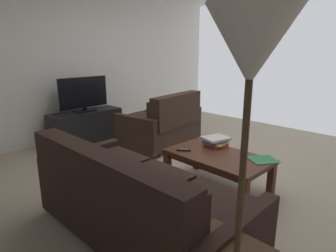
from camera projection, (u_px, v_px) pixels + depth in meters
name	position (u px, v px, depth m)	size (l,w,h in m)	color
ground_plane	(201.00, 172.00, 3.66)	(5.16, 5.85, 0.01)	tan
wall_right	(91.00, 65.00, 5.12)	(0.12, 5.85, 2.50)	white
sofa_main	(134.00, 201.00, 2.26)	(1.91, 0.93, 0.83)	black
loveseat_near	(163.00, 124.00, 4.60)	(0.99, 1.39, 0.86)	black
coffee_table	(217.00, 160.00, 3.14)	(1.11, 0.63, 0.40)	#4C2819
floor_lamp	(249.00, 76.00, 1.02)	(0.33, 0.33, 1.66)	#47331E
tv_stand	(86.00, 126.00, 4.84)	(0.50, 1.23, 0.52)	black
flat_tv	(84.00, 94.00, 4.70)	(0.22, 0.87, 0.57)	black
book_stack	(216.00, 141.00, 3.40)	(0.30, 0.34, 0.10)	#C63833
tv_remote	(184.00, 150.00, 3.23)	(0.15, 0.14, 0.02)	black
loose_magazine	(263.00, 160.00, 2.96)	(0.24, 0.27, 0.01)	#337F51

